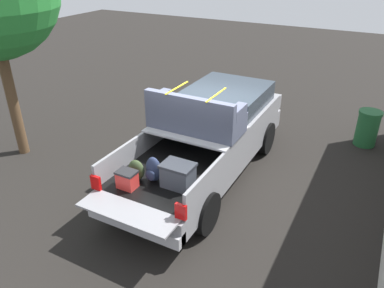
% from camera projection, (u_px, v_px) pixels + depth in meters
% --- Properties ---
extents(ground_plane, '(40.00, 40.00, 0.00)m').
position_uv_depth(ground_plane, '(204.00, 175.00, 8.86)').
color(ground_plane, black).
extents(pickup_truck, '(6.05, 2.06, 2.23)m').
position_uv_depth(pickup_truck, '(211.00, 133.00, 8.69)').
color(pickup_truck, gray).
rests_on(pickup_truck, ground_plane).
extents(trash_can, '(0.60, 0.60, 0.98)m').
position_uv_depth(trash_can, '(367.00, 128.00, 10.00)').
color(trash_can, '#1E592D').
rests_on(trash_can, ground_plane).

